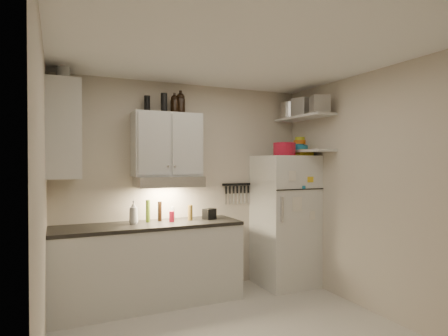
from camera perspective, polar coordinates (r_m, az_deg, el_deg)
name	(u,v)px	position (r m, az deg, el deg)	size (l,w,h in m)	color
ceiling	(240,51)	(3.50, 2.44, 17.36)	(3.20, 3.00, 0.02)	white
back_wall	(186,187)	(4.77, -5.77, -2.92)	(3.20, 0.02, 2.60)	beige
left_wall	(41,206)	(3.02, -26.15, -5.21)	(0.02, 3.00, 2.60)	beige
right_wall	(373,192)	(4.34, 21.81, -3.35)	(0.02, 3.00, 2.60)	beige
base_cabinet	(149,266)	(4.47, -11.36, -14.40)	(2.10, 0.60, 0.88)	silver
countertop	(149,225)	(4.37, -11.38, -8.57)	(2.10, 0.62, 0.04)	black
upper_cabinet	(167,145)	(4.51, -8.70, 3.53)	(0.80, 0.33, 0.75)	silver
side_cabinet	(63,130)	(4.22, -23.29, 5.36)	(0.33, 0.55, 1.00)	silver
range_hood	(168,181)	(4.45, -8.46, -2.04)	(0.76, 0.46, 0.12)	silver
fridge	(285,220)	(5.05, 9.25, -7.85)	(0.70, 0.68, 1.70)	silver
shelf_hi	(304,118)	(5.03, 12.06, 7.53)	(0.30, 0.95, 0.03)	silver
shelf_lo	(304,151)	(5.00, 12.05, 2.51)	(0.30, 0.95, 0.03)	silver
knife_strip	(237,184)	(5.01, 1.94, -2.50)	(0.42, 0.02, 0.03)	black
dutch_oven	(284,149)	(4.78, 9.19, 2.86)	(0.28, 0.28, 0.16)	maroon
book_stack	(302,153)	(5.02, 11.83, 2.30)	(0.20, 0.25, 0.08)	yellow
spice_jar	(292,153)	(5.03, 10.26, 2.31)	(0.05, 0.05, 0.09)	silver
stock_pot	(291,111)	(5.29, 10.21, 8.56)	(0.31, 0.31, 0.22)	silver
tin_a	(302,107)	(5.03, 11.85, 9.01)	(0.23, 0.21, 0.23)	#AAAAAD
tin_b	(320,104)	(4.72, 14.38, 9.38)	(0.20, 0.20, 0.20)	#AAAAAD
bowl_teal	(296,147)	(5.25, 10.88, 3.09)	(0.22, 0.22, 0.09)	teal
bowl_orange	(300,142)	(5.27, 11.50, 3.85)	(0.18, 0.18, 0.05)	orange
bowl_yellow	(300,139)	(5.27, 11.51, 4.39)	(0.14, 0.14, 0.04)	gold
plates	(298,148)	(5.01, 11.27, 3.04)	(0.24, 0.24, 0.06)	teal
growler_a	(174,104)	(4.58, -7.57, 9.64)	(0.10, 0.10, 0.23)	black
growler_b	(181,103)	(4.63, -6.65, 9.78)	(0.11, 0.11, 0.26)	black
thermos_a	(164,103)	(4.47, -9.13, 9.79)	(0.08, 0.08, 0.22)	black
thermos_b	(147,104)	(4.56, -11.64, 9.49)	(0.07, 0.07, 0.20)	black
side_jar	(63,73)	(4.31, -23.30, 13.21)	(0.14, 0.14, 0.18)	silver
soap_bottle	(134,211)	(4.35, -13.62, -6.39)	(0.11, 0.11, 0.29)	silver
pepper_mill	(190,213)	(4.53, -5.18, -6.79)	(0.06, 0.06, 0.18)	brown
oil_bottle	(148,211)	(4.45, -11.52, -6.43)	(0.05, 0.05, 0.26)	#4D6B1A
vinegar_bottle	(160,211)	(4.51, -9.76, -6.51)	(0.05, 0.05, 0.23)	black
clear_bottle	(172,213)	(4.58, -7.85, -6.86)	(0.05, 0.05, 0.16)	silver
red_jar	(172,217)	(4.44, -7.97, -7.34)	(0.06, 0.06, 0.12)	maroon
caddy	(209,214)	(4.61, -2.25, -7.00)	(0.15, 0.11, 0.13)	black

